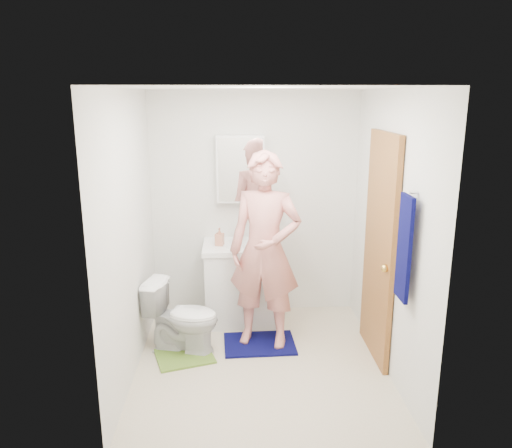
% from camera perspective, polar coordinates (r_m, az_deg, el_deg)
% --- Properties ---
extents(floor, '(2.20, 2.40, 0.02)m').
position_cam_1_polar(floor, '(4.68, 0.53, -15.73)').
color(floor, beige).
rests_on(floor, ground).
extents(ceiling, '(2.20, 2.40, 0.02)m').
position_cam_1_polar(ceiling, '(4.04, 0.61, 15.42)').
color(ceiling, white).
rests_on(ceiling, ground).
extents(wall_back, '(2.20, 0.02, 2.40)m').
position_cam_1_polar(wall_back, '(5.37, -0.17, 2.20)').
color(wall_back, silver).
rests_on(wall_back, ground).
extents(wall_front, '(2.20, 0.02, 2.40)m').
position_cam_1_polar(wall_front, '(3.06, 1.88, -7.53)').
color(wall_front, silver).
rests_on(wall_front, ground).
extents(wall_left, '(0.02, 2.40, 2.40)m').
position_cam_1_polar(wall_left, '(4.28, -14.43, -1.48)').
color(wall_left, silver).
rests_on(wall_left, ground).
extents(wall_right, '(0.02, 2.40, 2.40)m').
position_cam_1_polar(wall_right, '(4.40, 15.14, -1.09)').
color(wall_right, silver).
rests_on(wall_right, ground).
extents(vanity_cabinet, '(0.75, 0.55, 0.80)m').
position_cam_1_polar(vanity_cabinet, '(5.32, -1.65, -6.95)').
color(vanity_cabinet, white).
rests_on(vanity_cabinet, floor).
extents(countertop, '(0.79, 0.59, 0.05)m').
position_cam_1_polar(countertop, '(5.18, -1.68, -2.57)').
color(countertop, white).
rests_on(countertop, vanity_cabinet).
extents(sink_basin, '(0.40, 0.40, 0.03)m').
position_cam_1_polar(sink_basin, '(5.17, -1.68, -2.42)').
color(sink_basin, white).
rests_on(sink_basin, countertop).
extents(faucet, '(0.03, 0.03, 0.12)m').
position_cam_1_polar(faucet, '(5.33, -1.73, -1.13)').
color(faucet, silver).
rests_on(faucet, countertop).
extents(medicine_cabinet, '(0.50, 0.12, 0.70)m').
position_cam_1_polar(medicine_cabinet, '(5.23, -1.79, 6.30)').
color(medicine_cabinet, white).
rests_on(medicine_cabinet, wall_back).
extents(mirror_panel, '(0.46, 0.01, 0.66)m').
position_cam_1_polar(mirror_panel, '(5.17, -1.78, 6.21)').
color(mirror_panel, white).
rests_on(mirror_panel, wall_back).
extents(door, '(0.05, 0.80, 2.05)m').
position_cam_1_polar(door, '(4.58, 13.90, -2.71)').
color(door, '#A6662E').
rests_on(door, ground).
extents(door_knob, '(0.07, 0.07, 0.07)m').
position_cam_1_polar(door_knob, '(4.30, 14.52, -4.93)').
color(door_knob, gold).
rests_on(door_knob, door).
extents(towel, '(0.03, 0.24, 0.80)m').
position_cam_1_polar(towel, '(3.85, 16.60, -2.67)').
color(towel, '#070843').
rests_on(towel, wall_right).
extents(towel_hook, '(0.06, 0.02, 0.02)m').
position_cam_1_polar(towel_hook, '(3.76, 17.63, 3.47)').
color(towel_hook, silver).
rests_on(towel_hook, wall_right).
extents(toilet, '(0.75, 0.54, 0.69)m').
position_cam_1_polar(toilet, '(4.78, -8.39, -10.43)').
color(toilet, white).
rests_on(toilet, floor).
extents(bath_mat, '(0.70, 0.51, 0.02)m').
position_cam_1_polar(bath_mat, '(4.97, 0.40, -13.53)').
color(bath_mat, '#070843').
rests_on(bath_mat, floor).
extents(green_rug, '(0.61, 0.55, 0.02)m').
position_cam_1_polar(green_rug, '(4.81, -8.16, -14.72)').
color(green_rug, olive).
rests_on(green_rug, floor).
extents(soap_dispenser, '(0.10, 0.10, 0.18)m').
position_cam_1_polar(soap_dispenser, '(5.12, -4.19, -1.46)').
color(soap_dispenser, tan).
rests_on(soap_dispenser, countertop).
extents(toothbrush_cup, '(0.15, 0.15, 0.11)m').
position_cam_1_polar(toothbrush_cup, '(5.23, 0.90, -1.50)').
color(toothbrush_cup, '#7B3F8A').
rests_on(toothbrush_cup, countertop).
extents(man, '(0.77, 0.61, 1.85)m').
position_cam_1_polar(man, '(4.63, 1.03, -3.07)').
color(man, tan).
rests_on(man, bath_mat).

